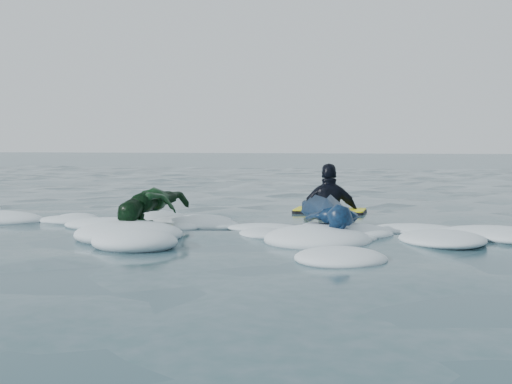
# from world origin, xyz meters

# --- Properties ---
(ground) EXTENTS (120.00, 120.00, 0.00)m
(ground) POSITION_xyz_m (0.00, 0.00, 0.00)
(ground) COLOR #19363D
(ground) RESTS_ON ground
(foam_band) EXTENTS (12.00, 3.10, 0.30)m
(foam_band) POSITION_xyz_m (0.00, 1.03, 0.00)
(foam_band) COLOR white
(foam_band) RESTS_ON ground
(prone_woman_unit) EXTENTS (1.04, 1.79, 0.44)m
(prone_woman_unit) POSITION_xyz_m (1.28, 1.41, 0.23)
(prone_woman_unit) COLOR black
(prone_woman_unit) RESTS_ON ground
(prone_child_unit) EXTENTS (0.79, 1.42, 0.54)m
(prone_child_unit) POSITION_xyz_m (-0.87, 1.21, 0.28)
(prone_child_unit) COLOR black
(prone_child_unit) RESTS_ON ground
(waiting_rider_unit) EXTENTS (1.13, 0.67, 1.63)m
(waiting_rider_unit) POSITION_xyz_m (1.10, 3.61, -0.03)
(waiting_rider_unit) COLOR black
(waiting_rider_unit) RESTS_ON ground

